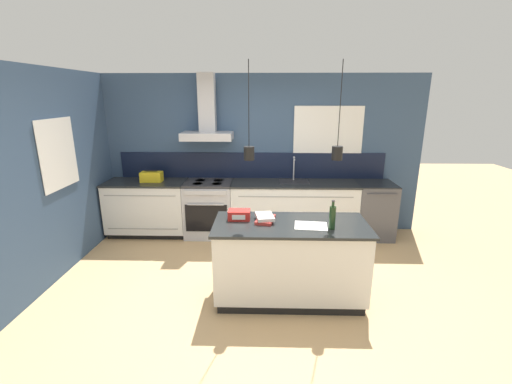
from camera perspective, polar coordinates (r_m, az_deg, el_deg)
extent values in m
plane|color=tan|center=(4.31, -1.72, -15.88)|extent=(16.00, 16.00, 0.00)
cube|color=#354C6B|center=(5.77, -0.70, 6.24)|extent=(5.60, 0.06, 2.60)
cube|color=black|center=(5.77, -0.71, 4.46)|extent=(4.42, 0.02, 0.43)
cube|color=white|center=(5.77, 11.91, 9.11)|extent=(1.12, 0.01, 0.96)
cube|color=black|center=(5.78, 11.90, 9.12)|extent=(1.04, 0.01, 0.88)
cube|color=#B5B5BA|center=(5.54, -8.11, 9.23)|extent=(0.80, 0.46, 0.12)
cube|color=#B5B5BA|center=(5.59, -8.17, 14.53)|extent=(0.26, 0.20, 0.90)
cylinder|color=black|center=(3.51, -1.22, 14.42)|extent=(0.01, 0.01, 0.84)
cylinder|color=black|center=(3.56, -1.17, 6.47)|extent=(0.11, 0.11, 0.14)
sphere|color=#F9D18C|center=(3.56, -1.17, 6.47)|extent=(0.06, 0.06, 0.06)
cylinder|color=black|center=(3.59, 13.88, 14.04)|extent=(0.01, 0.01, 0.84)
cylinder|color=black|center=(3.64, 13.37, 6.32)|extent=(0.11, 0.11, 0.14)
sphere|color=#F9D18C|center=(3.64, 13.37, 6.32)|extent=(0.06, 0.06, 0.06)
cube|color=#354C6B|center=(5.19, -29.27, 3.10)|extent=(0.06, 3.80, 2.60)
cube|color=white|center=(5.00, -30.07, 5.51)|extent=(0.01, 0.76, 0.88)
cube|color=black|center=(5.01, -30.15, 5.50)|extent=(0.01, 0.68, 0.80)
cube|color=black|center=(6.13, -17.15, -6.10)|extent=(1.24, 0.56, 0.09)
cube|color=silver|center=(5.96, -17.59, -2.28)|extent=(1.28, 0.62, 0.79)
cube|color=gray|center=(5.60, -18.83, -0.60)|extent=(1.12, 0.01, 0.01)
cube|color=gray|center=(5.77, -18.35, -5.84)|extent=(1.12, 0.01, 0.01)
cube|color=#232626|center=(5.85, -17.92, 1.54)|extent=(1.30, 0.64, 0.03)
cube|color=black|center=(5.84, 6.11, -6.58)|extent=(1.95, 0.56, 0.09)
cube|color=silver|center=(5.66, 6.27, -2.58)|extent=(2.01, 0.62, 0.79)
cube|color=gray|center=(5.28, 6.62, -0.83)|extent=(1.77, 0.01, 0.01)
cube|color=gray|center=(5.46, 6.44, -6.36)|extent=(1.77, 0.01, 0.01)
cube|color=#232626|center=(5.54, 6.39, 1.45)|extent=(2.03, 0.64, 0.03)
cube|color=#262628|center=(5.59, 6.36, 1.68)|extent=(0.48, 0.34, 0.01)
cylinder|color=#B5B5BA|center=(5.67, 6.31, 3.89)|extent=(0.02, 0.02, 0.38)
sphere|color=#B5B5BA|center=(5.63, 6.37, 5.76)|extent=(0.03, 0.03, 0.03)
cylinder|color=#B5B5BA|center=(5.58, 6.41, 5.45)|extent=(0.02, 0.12, 0.02)
cube|color=#B5B5BA|center=(5.73, -7.77, -2.93)|extent=(0.77, 0.62, 0.87)
cube|color=black|center=(5.44, -8.29, -4.35)|extent=(0.66, 0.02, 0.44)
cylinder|color=#B5B5BA|center=(5.35, -8.42, -2.12)|extent=(0.57, 0.02, 0.02)
cube|color=#B5B5BA|center=(5.31, -8.47, -0.11)|extent=(0.66, 0.02, 0.07)
cube|color=#2D2D30|center=(5.60, -7.95, 1.49)|extent=(0.77, 0.60, 0.04)
cylinder|color=black|center=(5.72, -9.29, 1.94)|extent=(0.17, 0.17, 0.00)
cylinder|color=black|center=(5.67, -6.25, 1.93)|extent=(0.17, 0.17, 0.00)
cylinder|color=black|center=(5.52, -9.70, 1.39)|extent=(0.17, 0.17, 0.00)
cylinder|color=black|center=(5.47, -6.55, 1.38)|extent=(0.17, 0.17, 0.00)
cube|color=#4C4C51|center=(5.92, 18.96, -2.93)|extent=(0.60, 0.62, 0.89)
cube|color=black|center=(5.80, 19.36, 1.34)|extent=(0.60, 0.62, 0.02)
cylinder|color=#4C4C51|center=(5.52, 20.30, -0.34)|extent=(0.45, 0.02, 0.02)
cube|color=black|center=(4.17, 5.48, -16.40)|extent=(1.58, 0.70, 0.09)
cube|color=silver|center=(3.95, 5.65, -11.00)|extent=(1.65, 0.73, 0.79)
cube|color=#232626|center=(3.79, 5.82, -5.46)|extent=(1.70, 0.78, 0.03)
cylinder|color=#193319|center=(3.67, 12.60, -4.20)|extent=(0.07, 0.07, 0.25)
cylinder|color=#193319|center=(3.62, 12.74, -1.96)|extent=(0.03, 0.03, 0.06)
cylinder|color=#262628|center=(3.61, 12.77, -1.48)|extent=(0.03, 0.03, 0.01)
cube|color=#B2332D|center=(3.83, 1.57, -4.61)|extent=(0.24, 0.33, 0.03)
cube|color=silver|center=(3.82, 1.47, -4.11)|extent=(0.23, 0.29, 0.04)
cube|color=red|center=(3.87, -2.82, -3.81)|extent=(0.25, 0.16, 0.11)
cube|color=white|center=(3.79, -2.91, -4.24)|extent=(0.15, 0.01, 0.05)
cube|color=silver|center=(3.74, 9.13, -5.58)|extent=(0.37, 0.29, 0.01)
cube|color=gold|center=(5.80, -17.00, 2.45)|extent=(0.34, 0.18, 0.16)
cylinder|color=black|center=(5.77, -17.08, 3.42)|extent=(0.20, 0.02, 0.02)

